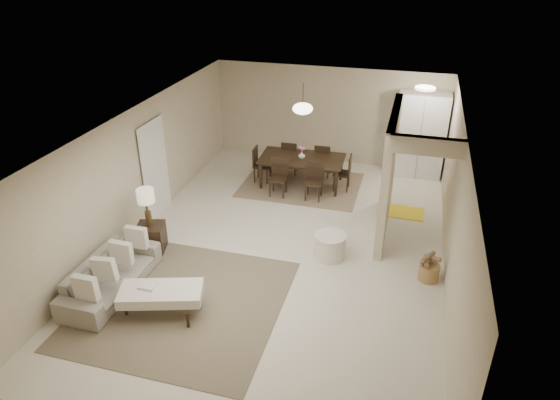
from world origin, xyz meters
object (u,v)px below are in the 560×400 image
(ottoman_bench, at_px, (161,294))
(wicker_basket, at_px, (429,272))
(round_pouf, at_px, (330,246))
(sofa, at_px, (111,275))
(pantry_cabinet, at_px, (420,135))
(dining_table, at_px, (301,172))
(side_table, at_px, (151,238))

(ottoman_bench, bearing_deg, wicker_basket, 9.55)
(round_pouf, distance_m, wicker_basket, 1.82)
(sofa, height_order, wicker_basket, sofa)
(pantry_cabinet, relative_size, dining_table, 1.05)
(wicker_basket, height_order, dining_table, dining_table)
(ottoman_bench, xyz_separation_m, side_table, (-1.05, 1.60, -0.10))
(ottoman_bench, xyz_separation_m, wicker_basket, (4.08, 2.04, -0.22))
(ottoman_bench, distance_m, wicker_basket, 4.57)
(sofa, xyz_separation_m, wicker_basket, (5.17, 1.74, -0.15))
(sofa, bearing_deg, dining_table, -23.49)
(round_pouf, xyz_separation_m, wicker_basket, (1.80, -0.23, -0.08))
(round_pouf, bearing_deg, side_table, -168.52)
(side_table, bearing_deg, round_pouf, 11.48)
(sofa, bearing_deg, round_pouf, -59.23)
(pantry_cabinet, distance_m, sofa, 7.90)
(round_pouf, height_order, wicker_basket, round_pouf)
(ottoman_bench, bearing_deg, round_pouf, 27.93)
(pantry_cabinet, bearing_deg, round_pouf, -108.56)
(pantry_cabinet, relative_size, wicker_basket, 5.91)
(side_table, relative_size, wicker_basket, 1.52)
(side_table, distance_m, round_pouf, 3.39)
(sofa, relative_size, dining_table, 1.03)
(side_table, height_order, dining_table, dining_table)
(ottoman_bench, distance_m, round_pouf, 3.22)
(pantry_cabinet, height_order, sofa, pantry_cabinet)
(sofa, relative_size, wicker_basket, 5.75)
(side_table, xyz_separation_m, round_pouf, (3.32, 0.67, -0.04))
(ottoman_bench, height_order, dining_table, dining_table)
(pantry_cabinet, xyz_separation_m, sofa, (-4.80, -6.23, -0.75))
(round_pouf, bearing_deg, sofa, -149.64)
(dining_table, bearing_deg, sofa, -115.84)
(sofa, height_order, ottoman_bench, sofa)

